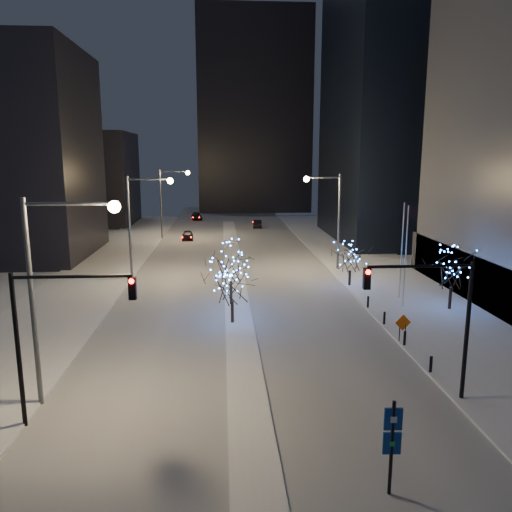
{
  "coord_description": "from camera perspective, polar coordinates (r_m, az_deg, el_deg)",
  "views": [
    {
      "loc": [
        -1.11,
        -20.95,
        11.76
      ],
      "look_at": [
        1.18,
        12.96,
        5.0
      ],
      "focal_mm": 35.0,
      "sensor_mm": 36.0,
      "label": 1
    }
  ],
  "objects": [
    {
      "name": "car_near",
      "position": [
        72.69,
        -7.83,
        2.36
      ],
      "size": [
        1.74,
        3.97,
        1.33
      ],
      "primitive_type": "imported",
      "rotation": [
        0.0,
        0.0,
        0.04
      ],
      "color": "black",
      "rests_on": "ground"
    },
    {
      "name": "car_far",
      "position": [
        95.83,
        -6.8,
        4.52
      ],
      "size": [
        2.46,
        4.72,
        1.31
      ],
      "primitive_type": "imported",
      "rotation": [
        0.0,
        0.0,
        0.14
      ],
      "color": "#222227",
      "rests_on": "ground"
    },
    {
      "name": "holiday_tree_plaza_near",
      "position": [
        41.15,
        21.52,
        -1.45
      ],
      "size": [
        4.52,
        4.52,
        4.8
      ],
      "color": "black",
      "rests_on": "east_sidewalk"
    },
    {
      "name": "flagpoles",
      "position": [
        41.44,
        16.65,
        1.1
      ],
      "size": [
        1.35,
        2.6,
        8.0
      ],
      "color": "silver",
      "rests_on": "east_sidewalk"
    },
    {
      "name": "traffic_signal_west",
      "position": [
        23.27,
        -22.2,
        -7.12
      ],
      "size": [
        5.26,
        0.43,
        7.0
      ],
      "color": "black",
      "rests_on": "ground"
    },
    {
      "name": "car_mid",
      "position": [
        84.71,
        0.13,
        3.72
      ],
      "size": [
        1.57,
        4.06,
        1.32
      ],
      "primitive_type": "imported",
      "rotation": [
        0.0,
        0.0,
        3.1
      ],
      "color": "black",
      "rests_on": "ground"
    },
    {
      "name": "street_lamp_east",
      "position": [
        52.43,
        8.52,
        5.31
      ],
      "size": [
        3.9,
        0.56,
        10.0
      ],
      "color": "#595E66",
      "rests_on": "ground"
    },
    {
      "name": "horizon_block",
      "position": [
        113.55,
        -0.28,
        15.92
      ],
      "size": [
        24.0,
        14.0,
        42.0
      ],
      "primitive_type": "cube",
      "color": "black",
      "rests_on": "ground"
    },
    {
      "name": "west_sidewalk",
      "position": [
        44.49,
        -20.63,
        -4.72
      ],
      "size": [
        8.0,
        90.0,
        0.15
      ],
      "primitive_type": "cube",
      "color": "white",
      "rests_on": "ground"
    },
    {
      "name": "east_sidewalk",
      "position": [
        45.53,
        17.05,
        -4.13
      ],
      "size": [
        10.0,
        90.0,
        0.15
      ],
      "primitive_type": "cube",
      "color": "white",
      "rests_on": "ground"
    },
    {
      "name": "road",
      "position": [
        57.18,
        -2.67,
        -0.62
      ],
      "size": [
        20.0,
        130.0,
        0.02
      ],
      "primitive_type": "cube",
      "color": "#B6BBC6",
      "rests_on": "ground"
    },
    {
      "name": "bollards",
      "position": [
        34.79,
        15.48,
        -7.89
      ],
      "size": [
        0.16,
        12.16,
        0.9
      ],
      "color": "black",
      "rests_on": "east_sidewalk"
    },
    {
      "name": "median",
      "position": [
        52.28,
        -2.55,
        -1.68
      ],
      "size": [
        2.0,
        80.0,
        0.15
      ],
      "primitive_type": "cube",
      "color": "white",
      "rests_on": "ground"
    },
    {
      "name": "ground",
      "position": [
        24.05,
        -0.76,
        -18.03
      ],
      "size": [
        160.0,
        160.0,
        0.0
      ],
      "primitive_type": "plane",
      "color": "silver",
      "rests_on": "ground"
    },
    {
      "name": "holiday_tree_plaza_far",
      "position": [
        46.31,
        10.73,
        -0.16
      ],
      "size": [
        4.26,
        4.26,
        4.1
      ],
      "color": "black",
      "rests_on": "east_sidewalk"
    },
    {
      "name": "street_lamp_w_near",
      "position": [
        24.81,
        -22.16,
        -1.84
      ],
      "size": [
        4.4,
        0.56,
        10.0
      ],
      "color": "#595E66",
      "rests_on": "ground"
    },
    {
      "name": "holiday_tree_median_far",
      "position": [
        39.54,
        -2.89,
        -0.88
      ],
      "size": [
        4.78,
        4.78,
        5.08
      ],
      "color": "black",
      "rests_on": "median"
    },
    {
      "name": "street_lamp_w_mid",
      "position": [
        48.87,
        -13.11,
        4.78
      ],
      "size": [
        4.4,
        0.56,
        10.0
      ],
      "color": "#595E66",
      "rests_on": "ground"
    },
    {
      "name": "holiday_tree_median_near",
      "position": [
        35.22,
        -2.75,
        -3.14
      ],
      "size": [
        4.2,
        4.2,
        4.44
      ],
      "color": "black",
      "rests_on": "median"
    },
    {
      "name": "wayfinding_sign",
      "position": [
        19.0,
        15.3,
        -19.42
      ],
      "size": [
        0.64,
        0.12,
        3.57
      ],
      "rotation": [
        0.0,
        0.0,
        -0.05
      ],
      "color": "black",
      "rests_on": "ground"
    },
    {
      "name": "traffic_signal_east",
      "position": [
        25.13,
        19.99,
        -5.62
      ],
      "size": [
        5.26,
        0.43,
        7.0
      ],
      "color": "black",
      "rests_on": "ground"
    },
    {
      "name": "street_lamp_w_far",
      "position": [
        73.56,
        -10.04,
        6.98
      ],
      "size": [
        4.4,
        0.56,
        10.0
      ],
      "color": "#595E66",
      "rests_on": "ground"
    },
    {
      "name": "construction_sign",
      "position": [
        33.47,
        16.44,
        -7.59
      ],
      "size": [
        1.08,
        0.16,
        1.78
      ],
      "rotation": [
        0.0,
        0.0,
        0.12
      ],
      "color": "black",
      "rests_on": "east_sidewalk"
    },
    {
      "name": "filler_west_far",
      "position": [
        94.37,
        -19.37,
        8.34
      ],
      "size": [
        18.0,
        16.0,
        16.0
      ],
      "primitive_type": "cube",
      "color": "black",
      "rests_on": "ground"
    }
  ]
}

